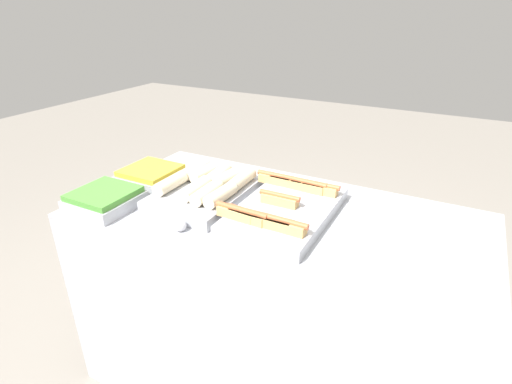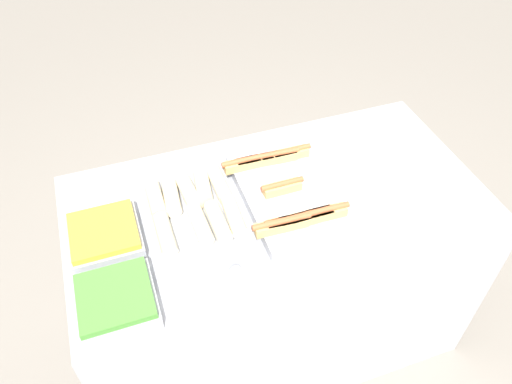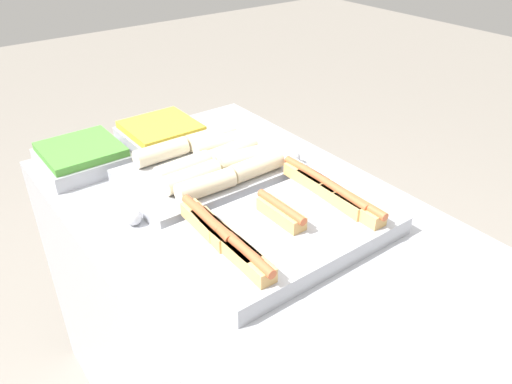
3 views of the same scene
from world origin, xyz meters
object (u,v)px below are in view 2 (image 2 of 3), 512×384
at_px(serving_spoon_near, 232,273).
at_px(tray_hotdogs, 287,193).
at_px(tray_wraps, 195,213).
at_px(tray_side_back, 105,236).
at_px(serving_spoon_far, 191,167).
at_px(tray_side_front, 116,301).

bearing_deg(serving_spoon_near, tray_hotdogs, 41.70).
bearing_deg(tray_wraps, tray_side_back, 178.34).
bearing_deg(serving_spoon_far, tray_wraps, -100.37).
height_order(tray_hotdogs, tray_side_front, tray_hotdogs).
relative_size(tray_hotdogs, tray_side_front, 2.19).
xyz_separation_m(tray_hotdogs, tray_side_back, (-0.69, 0.02, -0.00)).
relative_size(tray_side_back, serving_spoon_near, 1.21).
xyz_separation_m(tray_side_back, serving_spoon_near, (0.38, -0.29, -0.02)).
xyz_separation_m(tray_hotdogs, tray_side_front, (-0.69, -0.27, -0.00)).
distance_m(tray_hotdogs, serving_spoon_near, 0.41).
relative_size(tray_hotdogs, tray_side_back, 2.19).
height_order(tray_hotdogs, tray_side_back, tray_hotdogs).
distance_m(tray_wraps, tray_side_back, 0.33).
bearing_deg(tray_hotdogs, tray_side_front, -158.90).
height_order(tray_side_back, serving_spoon_near, tray_side_back).
xyz_separation_m(tray_wraps, tray_side_back, (-0.33, 0.01, -0.01)).
distance_m(tray_side_back, serving_spoon_near, 0.48).
relative_size(tray_wraps, tray_side_front, 2.00).
bearing_deg(tray_side_front, serving_spoon_far, 55.53).
bearing_deg(tray_wraps, serving_spoon_near, -79.66).
bearing_deg(tray_side_back, serving_spoon_far, 35.29).
bearing_deg(tray_side_back, tray_hotdogs, -1.45).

